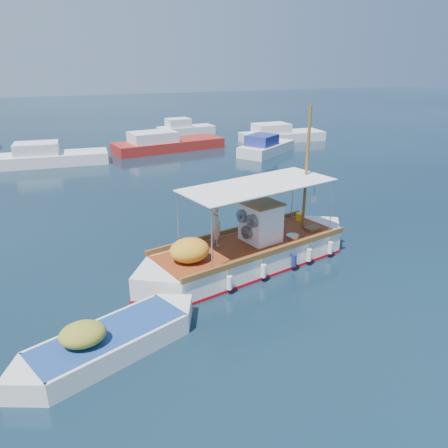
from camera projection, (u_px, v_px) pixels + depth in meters
name	position (u px, v px, depth m)	size (l,w,h in m)	color
ground	(246.00, 263.00, 16.27)	(160.00, 160.00, 0.00)	black
fishing_caique	(249.00, 252.00, 15.94)	(9.17, 4.19, 5.77)	white
dinghy	(108.00, 344.00, 11.23)	(5.08, 2.97, 1.35)	white
bg_boat_nw	(51.00, 158.00, 30.87)	(7.42, 2.84, 1.80)	silver
bg_boat_n	(166.00, 144.00, 35.53)	(9.29, 4.23, 1.80)	maroon
bg_boat_ne	(266.00, 148.00, 34.20)	(5.76, 4.97, 1.80)	silver
bg_boat_e	(280.00, 136.00, 39.51)	(7.61, 2.63, 1.80)	silver
bg_boat_far_n	(185.00, 130.00, 42.71)	(5.62, 2.53, 1.80)	silver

